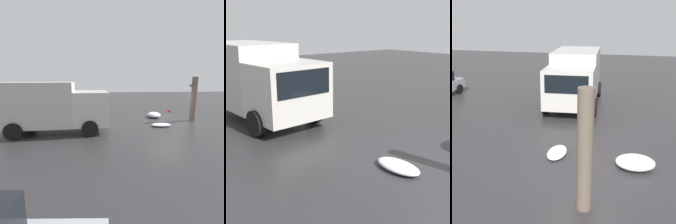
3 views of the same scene
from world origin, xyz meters
TOP-DOWN VIEW (x-y plane):
  - delivery_truck at (7.69, 1.84)m, footprint 6.15×3.04m
  - snow_pile_by_hydrant at (0.96, 1.13)m, footprint 1.28×0.67m

SIDE VIEW (x-z plane):
  - snow_pile_by_hydrant at x=0.96m, z-range 0.00..0.21m
  - delivery_truck at x=7.69m, z-range 0.12..3.04m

